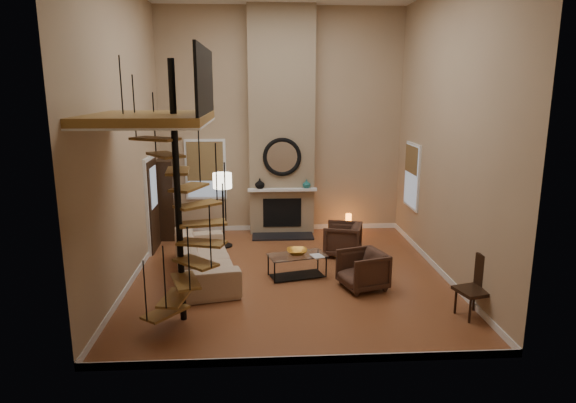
{
  "coord_description": "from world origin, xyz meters",
  "views": [
    {
      "loc": [
        -0.57,
        -9.28,
        3.63
      ],
      "look_at": [
        0.0,
        0.4,
        1.4
      ],
      "focal_mm": 31.35,
      "sensor_mm": 36.0,
      "label": 1
    }
  ],
  "objects": [
    {
      "name": "window_right",
      "position": [
        2.97,
        2.0,
        1.63
      ],
      "size": [
        0.06,
        1.02,
        1.52
      ],
      "color": "white",
      "rests_on": "right_wall"
    },
    {
      "name": "baseboard_left",
      "position": [
        -2.99,
        0.0,
        0.06
      ],
      "size": [
        0.02,
        6.5,
        0.12
      ],
      "primitive_type": "cube",
      "color": "white",
      "rests_on": "ground"
    },
    {
      "name": "window_back",
      "position": [
        -1.9,
        3.22,
        1.62
      ],
      "size": [
        1.02,
        0.06,
        1.52
      ],
      "color": "white",
      "rests_on": "back_wall"
    },
    {
      "name": "baseboard_front",
      "position": [
        0.0,
        -3.24,
        0.06
      ],
      "size": [
        6.0,
        0.02,
        0.12
      ],
      "primitive_type": "cube",
      "color": "white",
      "rests_on": "ground"
    },
    {
      "name": "firebox",
      "position": [
        0.0,
        2.86,
        0.55
      ],
      "size": [
        0.95,
        0.02,
        0.72
      ],
      "primitive_type": "cube",
      "color": "black",
      "rests_on": "chimney_breast"
    },
    {
      "name": "entry_door",
      "position": [
        -2.95,
        1.8,
        1.05
      ],
      "size": [
        0.1,
        1.05,
        2.16
      ],
      "color": "white",
      "rests_on": "ground"
    },
    {
      "name": "accent_lamp",
      "position": [
        1.66,
        2.77,
        0.25
      ],
      "size": [
        0.15,
        0.15,
        0.52
      ],
      "primitive_type": "cylinder",
      "color": "orange",
      "rests_on": "ground"
    },
    {
      "name": "left_wall",
      "position": [
        -3.0,
        0.0,
        2.75
      ],
      "size": [
        0.02,
        6.5,
        5.5
      ],
      "primitive_type": "cube",
      "color": "tan",
      "rests_on": "ground"
    },
    {
      "name": "mantel",
      "position": [
        0.0,
        2.78,
        1.15
      ],
      "size": [
        1.7,
        0.18,
        0.06
      ],
      "primitive_type": "cube",
      "color": "white",
      "rests_on": "chimney_breast"
    },
    {
      "name": "chimney_breast",
      "position": [
        0.0,
        3.06,
        2.75
      ],
      "size": [
        1.6,
        0.38,
        5.5
      ],
      "primitive_type": "cube",
      "color": "#8F7A5D",
      "rests_on": "ground"
    },
    {
      "name": "sofa",
      "position": [
        -1.66,
        0.05,
        0.4
      ],
      "size": [
        1.53,
        2.78,
        0.77
      ],
      "primitive_type": "imported",
      "rotation": [
        0.0,
        0.0,
        1.77
      ],
      "color": "tan",
      "rests_on": "ground"
    },
    {
      "name": "baseboard_back",
      "position": [
        0.0,
        3.24,
        0.06
      ],
      "size": [
        6.0,
        0.02,
        0.12
      ],
      "primitive_type": "cube",
      "color": "white",
      "rests_on": "ground"
    },
    {
      "name": "armchair_near",
      "position": [
        1.32,
        1.15,
        0.35
      ],
      "size": [
        0.97,
        0.96,
        0.72
      ],
      "primitive_type": "imported",
      "rotation": [
        0.0,
        0.0,
        -1.86
      ],
      "color": "#42291E",
      "rests_on": "ground"
    },
    {
      "name": "ground",
      "position": [
        0.0,
        0.0,
        -0.01
      ],
      "size": [
        6.0,
        6.5,
        0.01
      ],
      "primitive_type": "cube",
      "color": "#A35E34",
      "rests_on": "ground"
    },
    {
      "name": "right_wall",
      "position": [
        3.0,
        0.0,
        2.75
      ],
      "size": [
        0.02,
        6.5,
        5.5
      ],
      "primitive_type": "cube",
      "color": "tan",
      "rests_on": "ground"
    },
    {
      "name": "side_chair",
      "position": [
        2.91,
        -1.95,
        0.53
      ],
      "size": [
        0.6,
        0.6,
        1.01
      ],
      "color": "black",
      "rests_on": "ground"
    },
    {
      "name": "floor_lamp",
      "position": [
        -1.4,
        1.93,
        1.41
      ],
      "size": [
        0.43,
        0.43,
        1.75
      ],
      "color": "black",
      "rests_on": "ground"
    },
    {
      "name": "coffee_table",
      "position": [
        0.15,
        -0.09,
        0.28
      ],
      "size": [
        1.2,
        0.81,
        0.43
      ],
      "color": "silver",
      "rests_on": "ground"
    },
    {
      "name": "armchair_far",
      "position": [
        1.37,
        -0.7,
        0.35
      ],
      "size": [
        0.96,
        0.95,
        0.7
      ],
      "primitive_type": "imported",
      "rotation": [
        0.0,
        0.0,
        -1.26
      ],
      "color": "#42291E",
      "rests_on": "ground"
    },
    {
      "name": "book",
      "position": [
        0.5,
        -0.24,
        0.46
      ],
      "size": [
        0.29,
        0.33,
        0.03
      ],
      "primitive_type": "imported",
      "rotation": [
        0.0,
        0.0,
        0.33
      ],
      "color": "gray",
      "rests_on": "coffee_table"
    },
    {
      "name": "baseboard_right",
      "position": [
        2.99,
        0.0,
        0.06
      ],
      "size": [
        0.02,
        6.5,
        0.12
      ],
      "primitive_type": "cube",
      "color": "white",
      "rests_on": "ground"
    },
    {
      "name": "bowl",
      "position": [
        0.15,
        -0.04,
        0.5
      ],
      "size": [
        0.4,
        0.4,
        0.1
      ],
      "primitive_type": "imported",
      "color": "#C68223",
      "rests_on": "coffee_table"
    },
    {
      "name": "mirror_frame",
      "position": [
        0.0,
        2.84,
        1.95
      ],
      "size": [
        0.94,
        0.1,
        0.94
      ],
      "primitive_type": "torus",
      "rotation": [
        1.57,
        0.0,
        0.0
      ],
      "color": "black",
      "rests_on": "chimney_breast"
    },
    {
      "name": "mirror_disc",
      "position": [
        0.0,
        2.85,
        1.95
      ],
      "size": [
        0.8,
        0.01,
        0.8
      ],
      "primitive_type": "cylinder",
      "rotation": [
        1.57,
        0.0,
        0.0
      ],
      "color": "white",
      "rests_on": "chimney_breast"
    },
    {
      "name": "vase_right",
      "position": [
        0.6,
        2.82,
        1.28
      ],
      "size": [
        0.2,
        0.2,
        0.21
      ],
      "primitive_type": "imported",
      "color": "#1C625F",
      "rests_on": "mantel"
    },
    {
      "name": "hutch",
      "position": [
        -2.8,
        2.82,
        0.95
      ],
      "size": [
        0.41,
        0.88,
        1.96
      ],
      "primitive_type": "cube",
      "color": "black",
      "rests_on": "ground"
    },
    {
      "name": "front_wall",
      "position": [
        0.0,
        -3.25,
        2.75
      ],
      "size": [
        6.0,
        0.02,
        5.5
      ],
      "primitive_type": "cube",
      "color": "tan",
      "rests_on": "ground"
    },
    {
      "name": "vase_left",
      "position": [
        -0.55,
        2.82,
        1.3
      ],
      "size": [
        0.24,
        0.24,
        0.25
      ],
      "primitive_type": "imported",
      "color": "black",
      "rests_on": "mantel"
    },
    {
      "name": "spiral_stair",
      "position": [
        -1.78,
        -1.79,
        1.78
      ],
      "size": [
        1.47,
        1.47,
        4.06
      ],
      "color": "black",
      "rests_on": "ground"
    },
    {
      "name": "hearth",
      "position": [
        0.0,
        2.57,
        0.02
      ],
      "size": [
        1.5,
        0.6,
        0.04
      ],
      "primitive_type": "cube",
      "color": "black",
      "rests_on": "ground"
    },
    {
      "name": "loft",
      "position": [
        -2.04,
        -1.8,
        3.24
      ],
      "size": [
        1.7,
        2.2,
        1.09
      ],
      "color": "olive",
      "rests_on": "left_wall"
    },
    {
      "name": "back_wall",
      "position": [
        0.0,
        3.25,
        2.75
      ],
      "size": [
        6.0,
        0.02,
        5.5
      ],
      "primitive_type": "cube",
      "color": "tan",
      "rests_on": "ground"
    }
  ]
}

